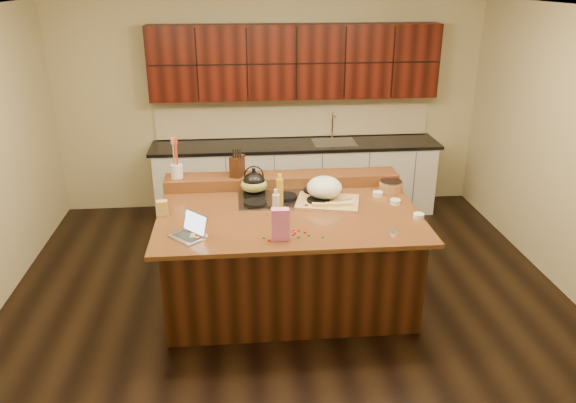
{
  "coord_description": "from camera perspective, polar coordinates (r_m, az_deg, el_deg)",
  "views": [
    {
      "loc": [
        -0.45,
        -4.75,
        2.96
      ],
      "look_at": [
        0.0,
        0.05,
        1.0
      ],
      "focal_mm": 35.0,
      "sensor_mm": 36.0,
      "label": 1
    }
  ],
  "objects": [
    {
      "name": "island",
      "position": [
        5.38,
        0.05,
        -5.49
      ],
      "size": [
        2.4,
        1.6,
        0.92
      ],
      "color": "black",
      "rests_on": "ground"
    },
    {
      "name": "gumdrop_1",
      "position": [
        4.69,
        3.52,
        -3.6
      ],
      "size": [
        0.02,
        0.02,
        0.02
      ],
      "primitive_type": "ellipsoid",
      "color": "#198C26",
      "rests_on": "island"
    },
    {
      "name": "cooktop",
      "position": [
        5.46,
        -0.24,
        0.35
      ],
      "size": [
        0.92,
        0.52,
        0.05
      ],
      "color": "gray",
      "rests_on": "island"
    },
    {
      "name": "oil_bottle",
      "position": [
        5.26,
        -0.85,
        0.9
      ],
      "size": [
        0.07,
        0.07,
        0.27
      ],
      "primitive_type": "cylinder",
      "rotation": [
        0.0,
        0.0,
        0.06
      ],
      "color": "gold",
      "rests_on": "island"
    },
    {
      "name": "knife_block",
      "position": [
        5.74,
        -5.19,
        3.61
      ],
      "size": [
        0.16,
        0.2,
        0.21
      ],
      "primitive_type": "cube",
      "rotation": [
        0.0,
        0.0,
        -0.39
      ],
      "color": "black",
      "rests_on": "back_ledge"
    },
    {
      "name": "package_box",
      "position": [
        5.21,
        -12.66,
        -0.65
      ],
      "size": [
        0.11,
        0.08,
        0.14
      ],
      "primitive_type": "cube",
      "rotation": [
        0.0,
        0.0,
        0.12
      ],
      "color": "gold",
      "rests_on": "island"
    },
    {
      "name": "pink_bag",
      "position": [
        4.59,
        -0.78,
        -2.34
      ],
      "size": [
        0.15,
        0.08,
        0.27
      ],
      "primitive_type": "cube",
      "rotation": [
        0.0,
        0.0,
        -0.04
      ],
      "color": "pink",
      "rests_on": "island"
    },
    {
      "name": "kettle",
      "position": [
        5.52,
        -3.47,
        1.99
      ],
      "size": [
        0.24,
        0.24,
        0.2
      ],
      "primitive_type": "ellipsoid",
      "rotation": [
        0.0,
        0.0,
        0.11
      ],
      "color": "black",
      "rests_on": "cooktop"
    },
    {
      "name": "ramekin_a",
      "position": [
        5.17,
        13.12,
        -1.44
      ],
      "size": [
        0.1,
        0.1,
        0.04
      ],
      "primitive_type": "cylinder",
      "rotation": [
        0.0,
        0.0,
        -0.03
      ],
      "color": "white",
      "rests_on": "island"
    },
    {
      "name": "wooden_tray",
      "position": [
        5.41,
        3.8,
        1.1
      ],
      "size": [
        0.67,
        0.55,
        0.24
      ],
      "rotation": [
        0.0,
        0.0,
        -0.24
      ],
      "color": "tan",
      "rests_on": "island"
    },
    {
      "name": "room",
      "position": [
        5.04,
        0.05,
        3.48
      ],
      "size": [
        5.52,
        5.02,
        2.72
      ],
      "color": "black",
      "rests_on": "ground"
    },
    {
      "name": "gumdrop_3",
      "position": [
        4.67,
        -2.5,
        -3.66
      ],
      "size": [
        0.02,
        0.02,
        0.02
      ],
      "primitive_type": "ellipsoid",
      "color": "#198C26",
      "rests_on": "island"
    },
    {
      "name": "vinegar_bottle",
      "position": [
        4.95,
        -1.22,
        -0.64
      ],
      "size": [
        0.07,
        0.07,
        0.25
      ],
      "primitive_type": "cylinder",
      "rotation": [
        0.0,
        0.0,
        -0.02
      ],
      "color": "silver",
      "rests_on": "island"
    },
    {
      "name": "back_counter",
      "position": [
        7.29,
        0.76,
        6.37
      ],
      "size": [
        3.7,
        0.66,
        2.4
      ],
      "color": "silver",
      "rests_on": "ground"
    },
    {
      "name": "utensil_crock",
      "position": [
        5.79,
        -11.23,
        3.04
      ],
      "size": [
        0.15,
        0.15,
        0.14
      ],
      "primitive_type": "cylinder",
      "rotation": [
        0.0,
        0.0,
        -0.28
      ],
      "color": "white",
      "rests_on": "back_ledge"
    },
    {
      "name": "back_ledge",
      "position": [
        5.82,
        -0.6,
        2.21
      ],
      "size": [
        2.4,
        0.3,
        0.12
      ],
      "primitive_type": "cube",
      "color": "black",
      "rests_on": "island"
    },
    {
      "name": "laptop",
      "position": [
        4.76,
        -9.85,
        -2.91
      ],
      "size": [
        0.36,
        0.36,
        0.2
      ],
      "rotation": [
        0.0,
        0.0,
        -0.83
      ],
      "color": "#B7B7BC",
      "rests_on": "island"
    },
    {
      "name": "ramekin_c",
      "position": [
        5.61,
        9.1,
        0.75
      ],
      "size": [
        0.12,
        0.12,
        0.04
      ],
      "primitive_type": "cylinder",
      "rotation": [
        0.0,
        0.0,
        -0.18
      ],
      "color": "white",
      "rests_on": "island"
    },
    {
      "name": "gumdrop_5",
      "position": [
        4.62,
        -1.3,
        -3.92
      ],
      "size": [
        0.02,
        0.02,
        0.02
      ],
      "primitive_type": "ellipsoid",
      "color": "#198C26",
      "rests_on": "island"
    },
    {
      "name": "strainer_bowl",
      "position": [
        5.76,
        10.41,
        1.47
      ],
      "size": [
        0.31,
        0.31,
        0.09
      ],
      "primitive_type": "cylinder",
      "rotation": [
        0.0,
        0.0,
        -0.4
      ],
      "color": "#996B3F",
      "rests_on": "island"
    },
    {
      "name": "gumdrop_0",
      "position": [
        4.8,
        0.58,
        -2.93
      ],
      "size": [
        0.02,
        0.02,
        0.02
      ],
      "primitive_type": "ellipsoid",
      "color": "red",
      "rests_on": "island"
    },
    {
      "name": "gumdrop_2",
      "position": [
        4.79,
        1.13,
        -2.93
      ],
      "size": [
        0.02,
        0.02,
        0.02
      ],
      "primitive_type": "ellipsoid",
      "color": "red",
      "rests_on": "island"
    },
    {
      "name": "gumdrop_8",
      "position": [
        4.75,
        0.69,
        -3.17
      ],
      "size": [
        0.02,
        0.02,
        0.02
      ],
      "primitive_type": "ellipsoid",
      "color": "red",
      "rests_on": "island"
    },
    {
      "name": "gumdrop_11",
      "position": [
        4.71,
        2.11,
        -3.44
      ],
      "size": [
        0.02,
        0.02,
        0.02
      ],
      "primitive_type": "ellipsoid",
      "color": "#198C26",
      "rests_on": "island"
    },
    {
      "name": "gumdrop_9",
      "position": [
        4.68,
        1.05,
        -3.61
      ],
      "size": [
        0.02,
        0.02,
        0.02
      ],
      "primitive_type": "ellipsoid",
      "color": "#198C26",
      "rests_on": "island"
    },
    {
      "name": "gumdrop_4",
      "position": [
        4.76,
        1.75,
        -3.12
      ],
      "size": [
        0.02,
        0.02,
        0.02
      ],
      "primitive_type": "ellipsoid",
      "color": "red",
      "rests_on": "island"
    },
    {
      "name": "candy_plate",
      "position": [
        4.75,
        -9.24,
        -3.56
      ],
      "size": [
        0.21,
        0.21,
        0.01
      ],
      "primitive_type": "cylinder",
      "rotation": [
        0.0,
        0.0,
        0.16
      ],
      "color": "white",
      "rests_on": "island"
    },
    {
      "name": "gumdrop_10",
      "position": [
        4.62,
        -1.91,
        -3.95
      ],
      "size": [
        0.02,
        0.02,
        0.02
      ],
      "primitive_type": "ellipsoid",
      "color": "red",
      "rests_on": "island"
    },
    {
      "name": "gumdrop_6",
      "position": [
        4.72,
        0.55,
        -3.36
      ],
      "size": [
        0.02,
        0.02,
        0.02
      ],
      "primitive_type": "ellipsoid",
      "color": "red",
      "rests_on": "island"
    },
    {
      "name": "ramekin_b",
      "position": [
        5.45,
        10.85,
        -0.03
      ],
      "size": [
        0.13,
        0.13,
        0.04
      ],
      "primitive_type": "cylinder",
      "rotation": [
        0.0,
        0.0,
        -0.32
      ],
      "color": "white",
      "rests_on": "island"
    },
    {
      "name": "kitchen_timer",
      "position": [
        4.84,
        10.71,
        -2.74
      ],
      "size": [
        0.1,
        0.1,
        0.07
      ],
      "primitive_type": "cone",
      "rotation": [
        0.0,
        0.0,
        0.29
      ],
      "color": "silver",
      "rests_on": "island"
    },
    {
      "name": "gumdrop_7",
      "position": [
        4.79,
        -1.64,
        -2.95
      ],
      "size": [
        0.02,
        0.02,
        0.02
      ],
      "primitive_type": "ellipsoid",
      "color": "#198C26",
      "rests_on": "island"
    },
    {
      "name": "green_bowl",
      "position": [
        5.53,
        -3.47,
        1.73
      ],
      "size": [
        0.33,
        0.33,
        0.15
      ],
      "primitive_type": "ellipsoid",
      "rotation": [
        0.0,
        0.0,
        0.28
      ],
      "color": "olive",
      "rests_on": "cooktop"
    }
  ]
}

